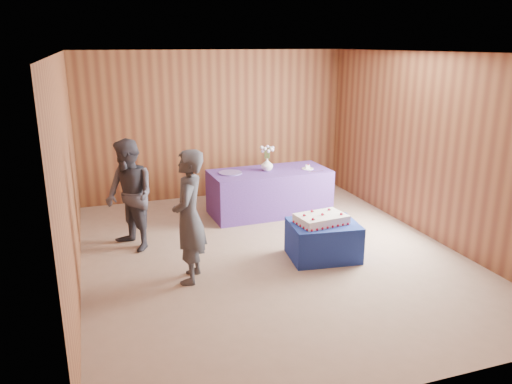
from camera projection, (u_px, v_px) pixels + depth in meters
name	position (u px, v px, depth m)	size (l,w,h in m)	color
ground	(271.00, 254.00, 6.92)	(6.00, 6.00, 0.00)	gray
room_shell	(272.00, 125.00, 6.40)	(5.04, 6.04, 2.72)	brown
cake_table	(323.00, 240.00, 6.75)	(0.90, 0.70, 0.50)	navy
serving_table	(269.00, 192.00, 8.50)	(2.00, 0.90, 0.75)	#593695
sheet_cake	(321.00, 219.00, 6.65)	(0.73, 0.54, 0.16)	white
vase	(267.00, 165.00, 8.36)	(0.20, 0.20, 0.21)	white
flower_spray	(267.00, 149.00, 8.29)	(0.24, 0.24, 0.19)	#2D6327
platter	(230.00, 173.00, 8.20)	(0.38, 0.38, 0.02)	#6250A0
plate	(308.00, 169.00, 8.50)	(0.20, 0.20, 0.01)	white
cake_slice	(308.00, 167.00, 8.49)	(0.08, 0.07, 0.08)	white
knife	(316.00, 171.00, 8.34)	(0.26, 0.02, 0.00)	#B1B1B5
guest_left	(189.00, 217.00, 5.95)	(0.60, 0.39, 1.64)	#33353D
guest_right	(130.00, 196.00, 6.89)	(0.76, 0.59, 1.57)	#36353F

